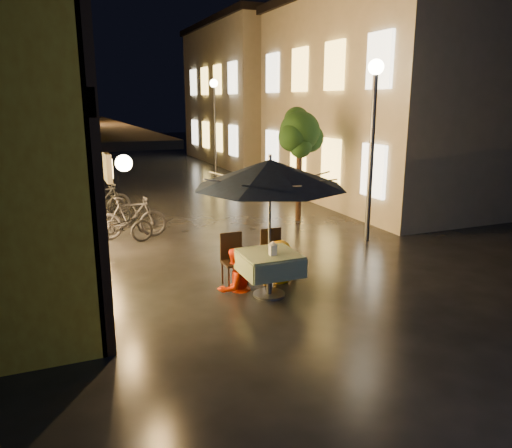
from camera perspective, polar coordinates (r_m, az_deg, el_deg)
name	(u,v)px	position (r m, az deg, el deg)	size (l,w,h in m)	color
ground	(293,284)	(9.37, 4.25, -6.85)	(90.00, 90.00, 0.00)	black
east_building_near	(406,98)	(18.33, 16.78, 13.67)	(7.30, 9.30, 6.80)	#B4A68F
east_building_far	(270,94)	(28.24, 1.61, 14.65)	(7.30, 10.30, 7.30)	#B4A68F
street_tree	(300,134)	(13.91, 5.05, 10.19)	(1.43, 1.20, 3.15)	black
streetlamp_near	(373,118)	(12.04, 13.25, 11.67)	(0.36, 0.36, 4.23)	#59595E
streetlamp_far	(214,110)	(22.90, -4.79, 12.91)	(0.36, 0.36, 4.23)	#59595E
cafe_table	(269,263)	(8.64, 1.52, -4.52)	(0.99, 0.99, 0.78)	#59595E
patio_umbrella	(270,174)	(8.27, 1.59, 5.79)	(2.60, 2.60, 2.46)	#59595E
cafe_chair_left	(233,257)	(9.16, -2.65, -3.76)	(0.42, 0.42, 0.97)	black
cafe_chair_right	(273,252)	(9.45, 1.93, -3.20)	(0.42, 0.42, 0.97)	black
table_lantern	(273,247)	(8.41, 1.92, -2.66)	(0.16, 0.16, 0.25)	white
person_orange	(235,249)	(8.87, -2.45, -2.89)	(0.73, 0.57, 1.51)	#F43003
person_yellow	(279,242)	(9.28, 2.67, -2.05)	(0.99, 0.57, 1.53)	#FFA900
bicycle_0	(120,227)	(12.16, -15.32, -0.38)	(0.55, 1.58, 0.83)	black
bicycle_1	(131,218)	(12.60, -14.12, 0.70)	(0.49, 1.75, 1.05)	black
bicycle_2	(104,214)	(13.70, -16.96, 1.09)	(0.55, 1.58, 0.83)	black
bicycle_3	(102,200)	(15.19, -17.17, 2.63)	(0.47, 1.66, 1.00)	black
bicycle_4	(98,202)	(15.31, -17.66, 2.37)	(0.56, 1.59, 0.84)	black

